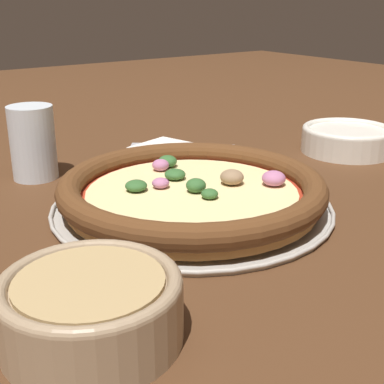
% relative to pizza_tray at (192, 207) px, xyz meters
% --- Properties ---
extents(ground_plane, '(3.00, 3.00, 0.00)m').
position_rel_pizza_tray_xyz_m(ground_plane, '(0.00, 0.00, -0.00)').
color(ground_plane, '#4C2D19').
extents(pizza_tray, '(0.36, 0.36, 0.01)m').
position_rel_pizza_tray_xyz_m(pizza_tray, '(0.00, 0.00, 0.00)').
color(pizza_tray, '#B7B2A8').
rests_on(pizza_tray, ground_plane).
extents(pizza, '(0.34, 0.34, 0.04)m').
position_rel_pizza_tray_xyz_m(pizza, '(-0.00, 0.00, 0.02)').
color(pizza, '#A86B33').
rests_on(pizza, pizza_tray).
extents(bowl_near, '(0.14, 0.14, 0.06)m').
position_rel_pizza_tray_xyz_m(bowl_near, '(0.18, -0.22, 0.03)').
color(bowl_near, '#9E8466').
rests_on(bowl_near, ground_plane).
extents(bowl_far, '(0.15, 0.15, 0.05)m').
position_rel_pizza_tray_xyz_m(bowl_far, '(-0.06, 0.37, 0.02)').
color(bowl_far, silver).
rests_on(bowl_far, ground_plane).
extents(drinking_cup, '(0.07, 0.07, 0.11)m').
position_rel_pizza_tray_xyz_m(drinking_cup, '(-0.24, -0.12, 0.05)').
color(drinking_cup, silver).
rests_on(drinking_cup, ground_plane).
extents(napkin, '(0.16, 0.13, 0.01)m').
position_rel_pizza_tray_xyz_m(napkin, '(-0.25, 0.14, -0.00)').
color(napkin, white).
rests_on(napkin, ground_plane).
extents(fork, '(0.13, 0.16, 0.00)m').
position_rel_pizza_tray_xyz_m(fork, '(-0.27, 0.16, -0.00)').
color(fork, '#B7B7BC').
rests_on(fork, ground_plane).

